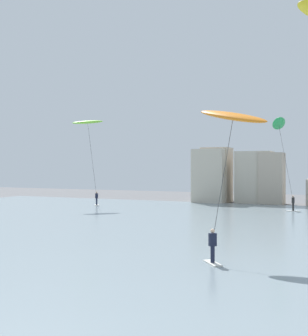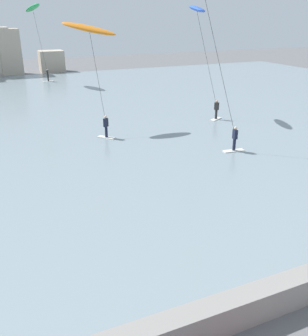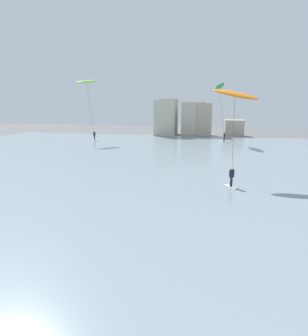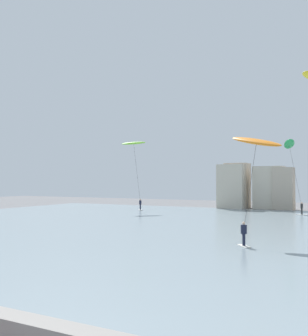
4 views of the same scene
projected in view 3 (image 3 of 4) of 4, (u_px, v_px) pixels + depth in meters
The scene contains 5 objects.
water_bay at pixel (223, 165), 30.98m from camera, with size 84.00×52.00×0.10m, color gray.
far_shore_buildings at pixel (186, 119), 57.98m from camera, with size 17.54×5.35×7.30m.
kitesurfer_green at pixel (220, 90), 45.48m from camera, with size 2.91×4.11×9.67m.
kitesurfer_orange at pixel (235, 99), 24.39m from camera, with size 4.14×5.07×8.01m.
kitesurfer_lime at pixel (87, 86), 47.21m from camera, with size 3.29×4.05×10.24m.
Camera 3 is at (-1.46, -0.70, 6.81)m, focal length 30.69 mm.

